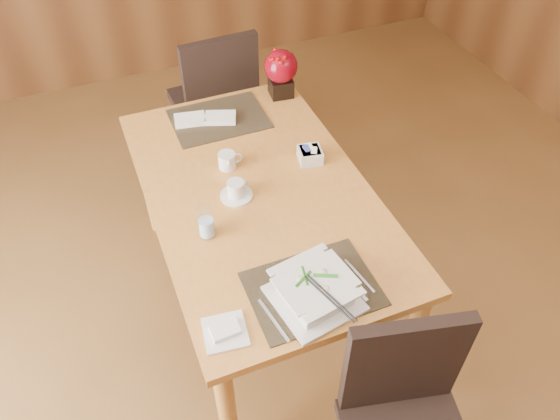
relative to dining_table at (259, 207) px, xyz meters
name	(u,v)px	position (x,y,z in m)	size (l,w,h in m)	color
ground	(310,399)	(0.00, -0.60, -0.65)	(6.00, 6.00, 0.00)	brown
dining_table	(259,207)	(0.00, 0.00, 0.00)	(0.90, 1.50, 0.75)	#CB8338
placemat_near	(313,289)	(0.00, -0.55, 0.10)	(0.45, 0.33, 0.01)	black
placemat_far	(219,119)	(0.00, 0.55, 0.10)	(0.45, 0.33, 0.01)	black
soup_setting	(315,291)	(-0.01, -0.60, 0.15)	(0.31, 0.31, 0.11)	silver
coffee_cup	(236,190)	(-0.10, 0.00, 0.13)	(0.14, 0.14, 0.08)	silver
water_glass	(206,221)	(-0.27, -0.16, 0.17)	(0.07, 0.07, 0.15)	white
creamer_jug	(227,161)	(-0.07, 0.20, 0.13)	(0.10, 0.10, 0.07)	silver
sugar_caddy	(310,155)	(0.28, 0.10, 0.13)	(0.10, 0.10, 0.06)	silver
berry_decor	(281,70)	(0.36, 0.64, 0.24)	(0.17, 0.17, 0.25)	black
napkins_far	(207,119)	(-0.06, 0.55, 0.12)	(0.29, 0.10, 0.03)	white
bread_plate	(225,332)	(-0.34, -0.60, 0.10)	(0.14, 0.14, 0.01)	silver
near_chair	(406,418)	(0.15, -1.00, -0.14)	(0.51, 0.51, 0.91)	black
far_chair	(217,97)	(0.13, 1.05, -0.11)	(0.46, 0.47, 0.96)	black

